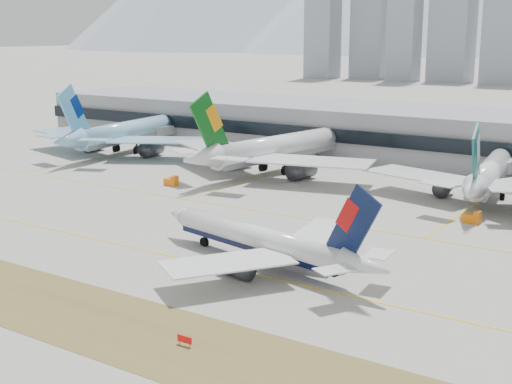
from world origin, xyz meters
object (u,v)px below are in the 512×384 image
Objects in this scene: widebody_eva at (272,150)px; taxiing_airliner at (266,242)px; widebody_korean at (124,133)px; widebody_cathay at (488,176)px; terminal at (415,133)px.

taxiing_airliner is at bearing -140.12° from widebody_eva.
widebody_korean is 0.99× the size of widebody_eva.
widebody_eva is 58.70m from widebody_cathay.
widebody_eva is 0.24× the size of terminal.
widebody_eva is 1.18× the size of widebody_cathay.
widebody_korean is (-99.62, 69.63, 2.28)m from taxiing_airliner.
taxiing_airliner is 0.75× the size of widebody_korean.
taxiing_airliner is 121.56m from widebody_korean.
widebody_eva reaches higher than terminal.
widebody_cathay reaches higher than terminal.
terminal is (22.94, 46.90, 1.03)m from widebody_eva.
widebody_eva is at bearing -116.06° from terminal.
widebody_korean is at bearing 81.87° from widebody_cathay.
widebody_korean is at bearing -23.12° from taxiing_airliner.
terminal is (-19.32, 114.94, 3.39)m from taxiing_airliner.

